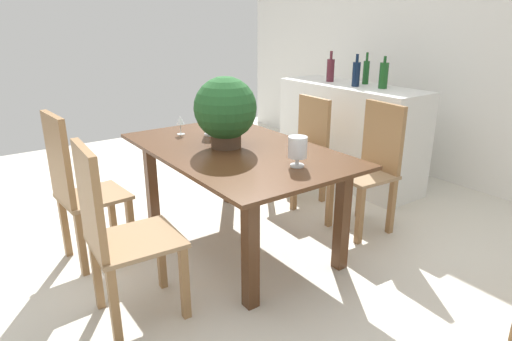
% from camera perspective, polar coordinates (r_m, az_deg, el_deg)
% --- Properties ---
extents(ground_plane, '(7.04, 7.04, 0.00)m').
position_cam_1_polar(ground_plane, '(3.40, -3.24, -9.40)').
color(ground_plane, silver).
extents(back_wall, '(6.40, 0.10, 2.60)m').
position_cam_1_polar(back_wall, '(4.89, 23.90, 13.85)').
color(back_wall, white).
rests_on(back_wall, ground).
extents(dining_table, '(1.73, 1.06, 0.74)m').
position_cam_1_polar(dining_table, '(3.17, -2.56, 0.97)').
color(dining_table, '#4C2D19').
rests_on(dining_table, ground).
extents(chair_far_right, '(0.44, 0.44, 1.01)m').
position_cam_1_polar(chair_far_right, '(3.56, 14.76, 1.08)').
color(chair_far_right, olive).
rests_on(chair_far_right, ground).
extents(chair_far_left, '(0.45, 0.43, 0.94)m').
position_cam_1_polar(chair_far_left, '(4.08, 6.33, 3.53)').
color(chair_far_left, olive).
rests_on(chair_far_left, ground).
extents(chair_near_right, '(0.45, 0.49, 1.03)m').
position_cam_1_polar(chair_near_right, '(2.47, -17.77, -7.19)').
color(chair_near_right, olive).
rests_on(chair_near_right, ground).
extents(chair_near_left, '(0.43, 0.45, 1.06)m').
position_cam_1_polar(chair_near_left, '(3.16, -22.09, -1.70)').
color(chair_near_left, olive).
rests_on(chair_near_left, ground).
extents(flower_centerpiece, '(0.44, 0.44, 0.50)m').
position_cam_1_polar(flower_centerpiece, '(3.11, -3.97, 7.78)').
color(flower_centerpiece, '#4C3828').
rests_on(flower_centerpiece, dining_table).
extents(crystal_vase_left, '(0.12, 0.12, 0.19)m').
position_cam_1_polar(crystal_vase_left, '(2.73, 5.38, 2.90)').
color(crystal_vase_left, silver).
rests_on(crystal_vase_left, dining_table).
extents(crystal_vase_center_near, '(0.10, 0.10, 0.19)m').
position_cam_1_polar(crystal_vase_center_near, '(3.48, -5.94, 6.30)').
color(crystal_vase_center_near, silver).
rests_on(crystal_vase_center_near, dining_table).
extents(crystal_vase_right, '(0.10, 0.10, 0.20)m').
position_cam_1_polar(crystal_vase_right, '(3.79, -2.99, 7.53)').
color(crystal_vase_right, silver).
rests_on(crystal_vase_right, dining_table).
extents(wine_glass, '(0.07, 0.07, 0.15)m').
position_cam_1_polar(wine_glass, '(3.53, -9.74, 6.32)').
color(wine_glass, silver).
rests_on(wine_glass, dining_table).
extents(kitchen_counter, '(1.57, 0.54, 0.99)m').
position_cam_1_polar(kitchen_counter, '(4.62, 11.84, 4.66)').
color(kitchen_counter, silver).
rests_on(kitchen_counter, ground).
extents(wine_bottle_amber, '(0.08, 0.08, 0.29)m').
position_cam_1_polar(wine_bottle_amber, '(4.34, 16.13, 11.72)').
color(wine_bottle_amber, '#194C1E').
rests_on(wine_bottle_amber, kitchen_counter).
extents(wine_bottle_green, '(0.08, 0.08, 0.31)m').
position_cam_1_polar(wine_bottle_green, '(4.70, 9.58, 12.69)').
color(wine_bottle_green, '#511E28').
rests_on(wine_bottle_green, kitchen_counter).
extents(wine_bottle_clear, '(0.06, 0.06, 0.31)m').
position_cam_1_polar(wine_bottle_clear, '(4.58, 14.00, 12.25)').
color(wine_bottle_clear, '#194C1E').
rests_on(wine_bottle_clear, kitchen_counter).
extents(wine_bottle_dark, '(0.07, 0.07, 0.30)m').
position_cam_1_polar(wine_bottle_dark, '(4.41, 12.78, 12.09)').
color(wine_bottle_dark, '#0F1E38').
rests_on(wine_bottle_dark, kitchen_counter).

